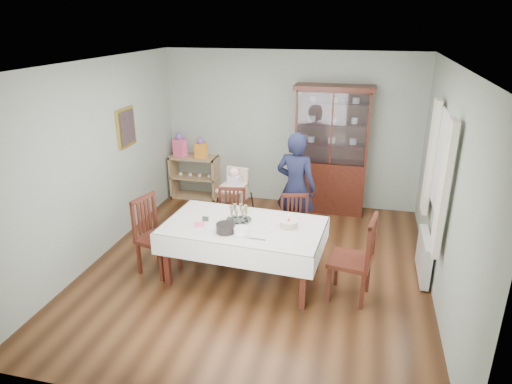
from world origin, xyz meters
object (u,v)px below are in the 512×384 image
(china_cabinet, at_px, (331,148))
(chair_end_right, at_px, (351,274))
(birthday_cake, at_px, (289,224))
(champagne_tray, at_px, (239,216))
(gift_bag_orange, at_px, (201,149))
(dining_table, at_px, (244,251))
(gift_bag_pink, at_px, (180,146))
(chair_end_left, at_px, (158,250))
(high_chair, at_px, (235,207))
(woman, at_px, (296,187))
(chair_far_right, at_px, (294,240))
(chair_far_left, at_px, (231,233))
(sideboard, at_px, (195,177))

(china_cabinet, distance_m, chair_end_right, 2.82)
(birthday_cake, bearing_deg, champagne_tray, 175.52)
(chair_end_right, height_order, gift_bag_orange, gift_bag_orange)
(gift_bag_orange, bearing_deg, champagne_tray, -60.17)
(dining_table, xyz_separation_m, gift_bag_pink, (-1.89, 2.53, 0.61))
(gift_bag_orange, bearing_deg, gift_bag_pink, -180.00)
(chair_end_left, distance_m, high_chair, 1.54)
(woman, distance_m, birthday_cake, 1.23)
(chair_far_right, xyz_separation_m, gift_bag_orange, (-2.03, 1.85, 0.70))
(champagne_tray, distance_m, gift_bag_pink, 3.03)
(chair_end_left, xyz_separation_m, gift_bag_orange, (-0.32, 2.63, 0.66))
(birthday_cake, bearing_deg, chair_far_left, 145.62)
(woman, relative_size, gift_bag_orange, 4.55)
(high_chair, height_order, birthday_cake, high_chair)
(high_chair, relative_size, gift_bag_orange, 2.91)
(chair_far_right, relative_size, gift_bag_orange, 2.43)
(chair_far_left, height_order, gift_bag_pink, gift_bag_pink)
(champagne_tray, bearing_deg, woman, 64.88)
(sideboard, height_order, high_chair, high_chair)
(dining_table, distance_m, sideboard, 3.03)
(sideboard, xyz_separation_m, chair_end_right, (3.01, -2.68, -0.08))
(woman, bearing_deg, china_cabinet, -94.70)
(chair_far_right, xyz_separation_m, high_chair, (-1.04, 0.60, 0.15))
(chair_far_right, bearing_deg, birthday_cake, -102.21)
(chair_far_left, bearing_deg, chair_far_right, -9.23)
(china_cabinet, height_order, chair_end_left, china_cabinet)
(champagne_tray, bearing_deg, birthday_cake, -4.48)
(china_cabinet, bearing_deg, chair_far_left, -123.93)
(china_cabinet, xyz_separation_m, chair_end_left, (-2.02, -2.62, -0.82))
(woman, xyz_separation_m, gift_bag_orange, (-1.95, 1.26, 0.12))
(sideboard, relative_size, chair_far_right, 1.00)
(dining_table, height_order, chair_end_left, chair_end_left)
(birthday_cake, relative_size, gift_bag_pink, 0.60)
(sideboard, distance_m, woman, 2.50)
(chair_end_right, bearing_deg, china_cabinet, -160.26)
(high_chair, bearing_deg, china_cabinet, 50.50)
(dining_table, xyz_separation_m, high_chair, (-0.49, 1.28, 0.03))
(chair_far_left, bearing_deg, gift_bag_pink, 120.40)
(sideboard, height_order, chair_end_right, chair_end_right)
(champagne_tray, bearing_deg, sideboard, 122.29)
(chair_far_right, xyz_separation_m, chair_end_right, (0.82, -0.82, 0.05))
(chair_far_left, distance_m, chair_end_left, 1.11)
(champagne_tray, xyz_separation_m, gift_bag_orange, (-1.40, 2.43, 0.14))
(sideboard, height_order, champagne_tray, champagne_tray)
(chair_end_left, xyz_separation_m, woman, (1.62, 1.36, 0.53))
(sideboard, relative_size, high_chair, 0.84)
(dining_table, height_order, birthday_cake, birthday_cake)
(chair_far_right, bearing_deg, dining_table, -142.15)
(sideboard, relative_size, chair_end_left, 0.88)
(chair_end_left, height_order, chair_end_right, chair_end_right)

